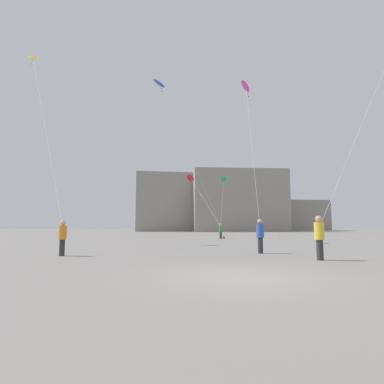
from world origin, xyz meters
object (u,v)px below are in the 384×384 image
kite_magenta_diamond (246,87)px  kite_emerald_delta (224,181)px  kite_amber_diamond (33,59)px  building_centre_hall (236,202)px  handbag_beside_flyer (224,238)px  person_in_blue (260,234)px  building_left_hall (167,203)px  kite_cobalt_diamond (160,84)px  person_in_yellow (319,236)px  person_in_orange (63,236)px  person_in_green (221,230)px  kite_crimson_diamond (191,178)px  building_right_hall (280,216)px

kite_magenta_diamond → kite_emerald_delta: bearing=83.5°
kite_amber_diamond → building_centre_hall: 63.56m
kite_emerald_delta → handbag_beside_flyer: 8.82m
kite_emerald_delta → handbag_beside_flyer: kite_emerald_delta is taller
person_in_blue → building_left_hall: (-3.83, 70.47, 6.54)m
kite_emerald_delta → building_centre_hall: building_centre_hall is taller
kite_cobalt_diamond → kite_magenta_diamond: 10.69m
person_in_yellow → building_left_hall: building_left_hall is taller
person_in_orange → kite_magenta_diamond: 14.89m
person_in_yellow → kite_emerald_delta: 27.86m
building_left_hall → kite_emerald_delta: bearing=-82.0°
person_in_blue → handbag_beside_flyer: size_ratio=5.53×
building_left_hall → person_in_blue: bearing=-86.9°
kite_cobalt_diamond → kite_emerald_delta: size_ratio=2.14×
building_left_hall → person_in_green: bearing=-84.3°
kite_crimson_diamond → building_right_hall: size_ratio=0.34×
kite_amber_diamond → handbag_beside_flyer: size_ratio=45.93×
building_left_hall → handbag_beside_flyer: building_left_hall is taller
kite_crimson_diamond → handbag_beside_flyer: kite_crimson_diamond is taller
kite_amber_diamond → kite_emerald_delta: kite_amber_diamond is taller
person_in_orange → building_left_hall: building_left_hall is taller
person_in_green → kite_cobalt_diamond: 16.43m
person_in_orange → kite_amber_diamond: 19.11m
person_in_orange → building_centre_hall: size_ratio=0.07×
building_right_hall → person_in_yellow: bearing=-109.9°
building_centre_hall → person_in_orange: bearing=-109.9°
building_centre_hall → kite_emerald_delta: bearing=-105.2°
building_centre_hall → building_right_hall: building_centre_hall is taller
person_in_yellow → person_in_blue: 3.68m
kite_emerald_delta → person_in_yellow: bearing=-92.7°
building_left_hall → building_centre_hall: bearing=-14.9°
building_centre_hall → person_in_yellow: bearing=-100.4°
kite_emerald_delta → kite_magenta_diamond: 20.20m
kite_emerald_delta → kite_magenta_diamond: (-2.24, -19.76, 3.52)m
person_in_green → handbag_beside_flyer: 0.88m
person_in_orange → handbag_beside_flyer: size_ratio=5.23×
kite_emerald_delta → building_left_hall: bearing=98.0°
building_right_hall → kite_magenta_diamond: bearing=-112.2°
kite_magenta_diamond → kite_cobalt_diamond: bearing=126.0°
building_left_hall → building_right_hall: building_left_hall is taller
kite_crimson_diamond → kite_emerald_delta: (3.93, -3.48, -0.78)m
kite_amber_diamond → kite_cobalt_diamond: (10.67, 1.80, -0.96)m
person_in_green → kite_emerald_delta: 8.30m
person_in_yellow → person_in_blue: size_ratio=1.04×
person_in_green → person_in_yellow: size_ratio=0.91×
kite_crimson_diamond → kite_cobalt_diamond: kite_cobalt_diamond is taller
person_in_blue → kite_emerald_delta: bearing=150.0°
kite_cobalt_diamond → building_centre_hall: bearing=70.0°
building_left_hall → person_in_orange: bearing=-94.8°
kite_cobalt_diamond → building_right_hall: size_ratio=0.49×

